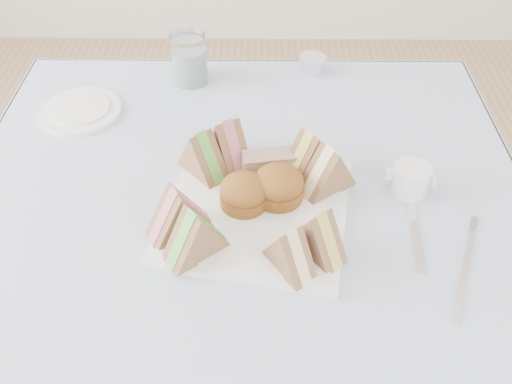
{
  "coord_description": "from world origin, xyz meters",
  "views": [
    {
      "loc": [
        0.03,
        -0.63,
        1.42
      ],
      "look_at": [
        0.02,
        0.01,
        0.8
      ],
      "focal_mm": 38.0,
      "sensor_mm": 36.0,
      "label": 1
    }
  ],
  "objects_px": {
    "table": "(246,334)",
    "creamer_jug": "(411,180)",
    "water_glass": "(189,59)",
    "serving_plate": "(256,210)"
  },
  "relations": [
    {
      "from": "serving_plate",
      "to": "creamer_jug",
      "type": "xyz_separation_m",
      "value": [
        0.27,
        0.06,
        0.02
      ]
    },
    {
      "from": "table",
      "to": "water_glass",
      "type": "relative_size",
      "value": 8.08
    },
    {
      "from": "table",
      "to": "water_glass",
      "type": "distance_m",
      "value": 0.62
    },
    {
      "from": "table",
      "to": "creamer_jug",
      "type": "height_order",
      "value": "creamer_jug"
    },
    {
      "from": "creamer_jug",
      "to": "water_glass",
      "type": "bearing_deg",
      "value": 142.92
    },
    {
      "from": "serving_plate",
      "to": "creamer_jug",
      "type": "bearing_deg",
      "value": 22.3
    },
    {
      "from": "water_glass",
      "to": "creamer_jug",
      "type": "distance_m",
      "value": 0.55
    },
    {
      "from": "serving_plate",
      "to": "water_glass",
      "type": "xyz_separation_m",
      "value": [
        -0.15,
        0.41,
        0.05
      ]
    },
    {
      "from": "table",
      "to": "creamer_jug",
      "type": "relative_size",
      "value": 14.29
    },
    {
      "from": "serving_plate",
      "to": "table",
      "type": "bearing_deg",
      "value": -151.43
    }
  ]
}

